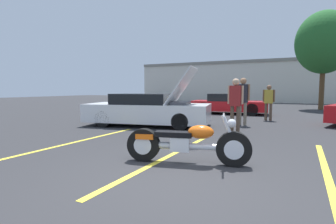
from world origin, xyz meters
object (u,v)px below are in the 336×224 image
object	(u,v)px
spectator_by_show_car	(243,97)
parked_car_left_row	(229,104)
spectator_midground	(235,100)
tree_background	(324,43)
spectator_near_motorcycle	(269,100)
motorcycle	(187,143)
show_car_hood_open	(148,110)

from	to	relation	value
spectator_by_show_car	parked_car_left_row	bearing A→B (deg)	110.31
spectator_midground	parked_car_left_row	bearing A→B (deg)	105.86
tree_background	spectator_near_motorcycle	world-z (taller)	tree_background
tree_background	motorcycle	world-z (taller)	tree_background
tree_background	show_car_hood_open	xyz separation A→B (m)	(-6.46, -11.95, -3.87)
tree_background	motorcycle	size ratio (longest dim) A/B	2.81
spectator_near_motorcycle	spectator_by_show_car	world-z (taller)	spectator_by_show_car
motorcycle	spectator_near_motorcycle	size ratio (longest dim) A/B	1.47
tree_background	spectator_midground	world-z (taller)	tree_background
motorcycle	show_car_hood_open	bearing A→B (deg)	114.53
tree_background	spectator_midground	xyz separation A→B (m)	(-3.14, -11.87, -3.43)
parked_car_left_row	tree_background	bearing A→B (deg)	43.41
show_car_hood_open	parked_car_left_row	size ratio (longest dim) A/B	1.15
spectator_by_show_car	motorcycle	bearing A→B (deg)	-88.98
show_car_hood_open	tree_background	bearing A→B (deg)	49.46
show_car_hood_open	spectator_midground	bearing A→B (deg)	-10.68
tree_background	motorcycle	distance (m)	16.82
tree_background	spectator_midground	distance (m)	12.75
show_car_hood_open	spectator_midground	world-z (taller)	show_car_hood_open
motorcycle	spectator_near_motorcycle	bearing A→B (deg)	70.72
spectator_midground	spectator_by_show_car	bearing A→B (deg)	92.94
motorcycle	spectator_midground	distance (m)	4.20
parked_car_left_row	spectator_by_show_car	world-z (taller)	spectator_by_show_car
parked_car_left_row	spectator_midground	bearing A→B (deg)	-80.03
tree_background	spectator_near_motorcycle	bearing A→B (deg)	-107.22
tree_background	parked_car_left_row	size ratio (longest dim) A/B	1.52
motorcycle	tree_background	bearing A→B (deg)	64.14
spectator_by_show_car	spectator_near_motorcycle	bearing A→B (deg)	71.20
motorcycle	spectator_midground	world-z (taller)	spectator_midground
motorcycle	spectator_midground	size ratio (longest dim) A/B	1.33
spectator_near_motorcycle	show_car_hood_open	bearing A→B (deg)	-135.59
motorcycle	parked_car_left_row	xyz separation A→B (m)	(-1.77, 10.33, 0.16)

